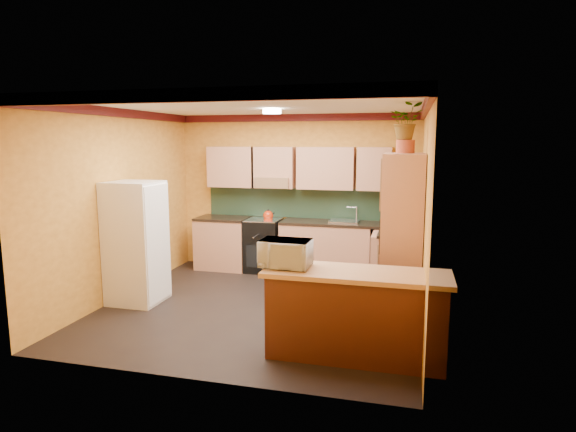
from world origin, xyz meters
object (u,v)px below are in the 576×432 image
object	(u,v)px
breakfast_bar	(355,317)
fridge	(136,242)
stove	(264,245)
pantry	(402,239)
base_cabinets_back	(299,248)
microwave	(286,253)

from	to	relation	value
breakfast_bar	fridge	bearing A→B (deg)	161.86
stove	pantry	size ratio (longest dim) A/B	0.43
base_cabinets_back	stove	bearing A→B (deg)	-180.00
pantry	breakfast_bar	bearing A→B (deg)	-109.89
microwave	pantry	bearing A→B (deg)	46.67
breakfast_bar	microwave	xyz separation A→B (m)	(-0.75, 0.00, 0.63)
stove	fridge	distance (m)	2.39
base_cabinets_back	pantry	distance (m)	2.62
pantry	breakfast_bar	world-z (taller)	pantry
fridge	breakfast_bar	bearing A→B (deg)	-18.14
fridge	pantry	world-z (taller)	pantry
base_cabinets_back	pantry	world-z (taller)	pantry
fridge	base_cabinets_back	bearing A→B (deg)	47.01
stove	breakfast_bar	distance (m)	3.60
stove	breakfast_bar	xyz separation A→B (m)	(1.94, -3.04, -0.02)
base_cabinets_back	breakfast_bar	size ratio (longest dim) A/B	2.03
microwave	breakfast_bar	bearing A→B (deg)	1.66
fridge	breakfast_bar	xyz separation A→B (m)	(3.18, -1.04, -0.41)
stove	microwave	world-z (taller)	microwave
base_cabinets_back	fridge	bearing A→B (deg)	-132.99
stove	base_cabinets_back	bearing A→B (deg)	0.00
fridge	microwave	xyz separation A→B (m)	(2.43, -1.04, 0.22)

